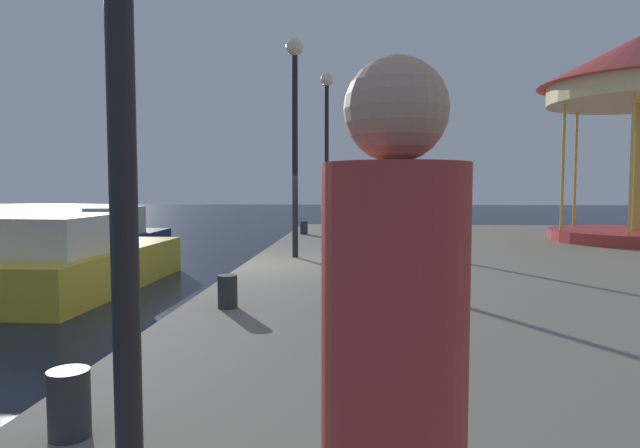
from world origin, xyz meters
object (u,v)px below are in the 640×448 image
(bollard_south, at_px, (69,404))
(bollard_center, at_px, (304,228))
(motorboat_yellow, at_px, (85,262))
(lamp_post_far_end, at_px, (327,127))
(lamp_post_mid_promenade, at_px, (295,110))
(motorboat_navy, at_px, (121,237))
(bollard_north, at_px, (228,291))

(bollard_south, relative_size, bollard_center, 1.00)
(bollard_south, bearing_deg, bollard_center, 89.99)
(bollard_center, bearing_deg, motorboat_yellow, -127.80)
(lamp_post_far_end, bearing_deg, bollard_south, -93.45)
(bollard_south, bearing_deg, lamp_post_mid_promenade, 87.40)
(motorboat_yellow, height_order, bollard_center, motorboat_yellow)
(bollard_south, bearing_deg, lamp_post_far_end, 86.55)
(motorboat_yellow, height_order, motorboat_navy, motorboat_yellow)
(motorboat_yellow, distance_m, lamp_post_mid_promenade, 5.62)
(motorboat_navy, bearing_deg, motorboat_yellow, -72.42)
(lamp_post_far_end, xyz_separation_m, bollard_south, (-0.77, -12.81, -2.97))
(bollard_north, height_order, bollard_south, same)
(motorboat_yellow, bearing_deg, lamp_post_far_end, 41.28)
(motorboat_yellow, relative_size, lamp_post_far_end, 1.27)
(motorboat_navy, relative_size, bollard_center, 11.78)
(lamp_post_mid_promenade, height_order, lamp_post_far_end, lamp_post_far_end)
(bollard_north, relative_size, bollard_center, 1.00)
(motorboat_navy, xyz_separation_m, bollard_south, (6.26, -14.80, 0.41))
(motorboat_navy, xyz_separation_m, bollard_center, (6.26, -0.93, 0.41))
(motorboat_yellow, height_order, bollard_south, motorboat_yellow)
(motorboat_yellow, xyz_separation_m, motorboat_navy, (-2.02, 6.39, -0.05))
(motorboat_yellow, distance_m, bollard_south, 9.43)
(motorboat_yellow, height_order, bollard_north, motorboat_yellow)
(motorboat_navy, bearing_deg, bollard_north, -60.70)
(lamp_post_far_end, xyz_separation_m, bollard_north, (-0.67, -9.35, -2.97))
(lamp_post_far_end, bearing_deg, bollard_center, 125.86)
(motorboat_yellow, xyz_separation_m, bollard_south, (4.23, -8.41, 0.37))
(motorboat_navy, distance_m, bollard_center, 6.34)
(motorboat_yellow, xyz_separation_m, lamp_post_far_end, (5.01, 4.39, 3.34))
(lamp_post_mid_promenade, relative_size, bollard_south, 11.22)
(lamp_post_mid_promenade, xyz_separation_m, bollard_north, (-0.27, -4.84, -2.85))
(lamp_post_far_end, distance_m, bollard_south, 13.17)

